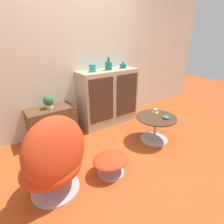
% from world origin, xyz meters
% --- Properties ---
extents(ground_plane, '(12.00, 12.00, 0.00)m').
position_xyz_m(ground_plane, '(0.00, 0.00, 0.00)').
color(ground_plane, '#B74C1E').
extents(wall_back, '(6.40, 0.06, 2.60)m').
position_xyz_m(wall_back, '(0.00, 1.36, 1.30)').
color(wall_back, beige).
rests_on(wall_back, ground_plane).
extents(sideboard, '(1.12, 0.42, 1.03)m').
position_xyz_m(sideboard, '(0.47, 1.12, 0.51)').
color(sideboard, tan).
rests_on(sideboard, ground_plane).
extents(tv_console, '(0.71, 0.39, 0.55)m').
position_xyz_m(tv_console, '(-0.63, 1.13, 0.27)').
color(tv_console, brown).
rests_on(tv_console, ground_plane).
extents(egg_chair, '(0.82, 0.78, 0.93)m').
position_xyz_m(egg_chair, '(-0.94, 0.01, 0.44)').
color(egg_chair, '#B7B7BC').
rests_on(egg_chair, ground_plane).
extents(ottoman, '(0.46, 0.39, 0.24)m').
position_xyz_m(ottoman, '(-0.31, -0.07, 0.17)').
color(ottoman, '#B7B7BC').
rests_on(ottoman, ground_plane).
extents(coffee_table, '(0.63, 0.63, 0.42)m').
position_xyz_m(coffee_table, '(0.71, 0.14, 0.26)').
color(coffee_table, '#B7B7BC').
rests_on(coffee_table, ground_plane).
extents(vase_leftmost, '(0.12, 0.12, 0.12)m').
position_xyz_m(vase_leftmost, '(0.16, 1.12, 1.09)').
color(vase_leftmost, teal).
rests_on(vase_leftmost, sideboard).
extents(vase_inner_left, '(0.13, 0.13, 0.22)m').
position_xyz_m(vase_inner_left, '(0.48, 1.12, 1.10)').
color(vase_inner_left, '#147A75').
rests_on(vase_inner_left, sideboard).
extents(vase_inner_right, '(0.12, 0.12, 0.12)m').
position_xyz_m(vase_inner_right, '(0.81, 1.12, 1.07)').
color(vase_inner_right, '#147A75').
rests_on(vase_inner_right, sideboard).
extents(potted_plant, '(0.16, 0.16, 0.20)m').
position_xyz_m(potted_plant, '(-0.62, 1.13, 0.66)').
color(potted_plant, silver).
rests_on(potted_plant, tv_console).
extents(teacup, '(0.10, 0.10, 0.06)m').
position_xyz_m(teacup, '(0.83, 0.27, 0.44)').
color(teacup, silver).
rests_on(teacup, coffee_table).
extents(bowl, '(0.11, 0.11, 0.04)m').
position_xyz_m(bowl, '(0.79, 0.02, 0.43)').
color(bowl, '#1E7A70').
rests_on(bowl, coffee_table).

